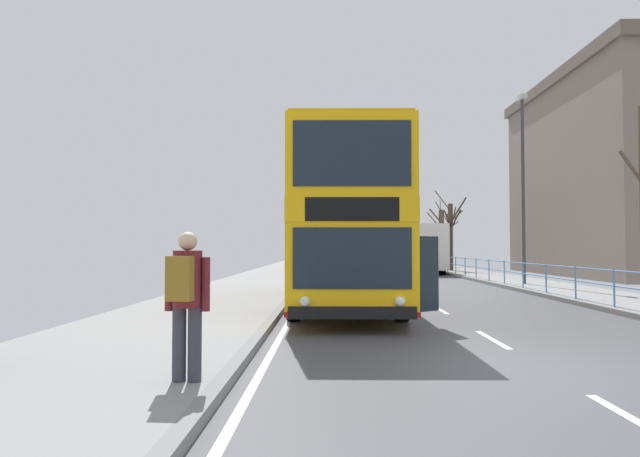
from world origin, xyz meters
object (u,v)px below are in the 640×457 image
double_decker_bus_main (343,226)px  bare_tree_far_02 (442,236)px  bare_tree_far_00 (451,233)px  background_building_00 (638,174)px  street_lamp_far_side (523,175)px  background_bus_far_lane (416,247)px  pedestrian_with_backpack (186,294)px

double_decker_bus_main → bare_tree_far_02: bearing=73.2°
double_decker_bus_main → bare_tree_far_00: size_ratio=1.98×
bare_tree_far_00 → background_building_00: (10.40, -4.06, 3.42)m
street_lamp_far_side → bare_tree_far_02: bearing=87.9°
background_bus_far_lane → bare_tree_far_00: 2.61m
pedestrian_with_backpack → street_lamp_far_side: (10.04, 17.29, 3.69)m
background_bus_far_lane → background_building_00: 14.10m
double_decker_bus_main → background_bus_far_lane: (5.43, 21.36, -0.62)m
double_decker_bus_main → background_building_00: size_ratio=0.64×
background_bus_far_lane → bare_tree_far_02: 8.41m
background_bus_far_lane → street_lamp_far_side: bearing=-79.2°
background_bus_far_lane → bare_tree_far_02: size_ratio=1.66×
bare_tree_far_02 → background_building_00: (9.47, -11.59, 3.49)m
double_decker_bus_main → pedestrian_with_backpack: 9.64m
street_lamp_far_side → background_building_00: background_building_00 is taller
street_lamp_far_side → bare_tree_far_02: street_lamp_far_side is taller
pedestrian_with_backpack → bare_tree_far_00: 32.42m
pedestrian_with_backpack → street_lamp_far_side: 20.34m
pedestrian_with_backpack → bare_tree_far_00: (9.91, 30.83, 1.53)m
pedestrian_with_backpack → street_lamp_far_side: size_ratio=0.21×
pedestrian_with_backpack → background_building_00: size_ratio=0.11×
double_decker_bus_main → background_building_00: bearing=43.7°
background_bus_far_lane → pedestrian_with_backpack: size_ratio=5.30×
pedestrian_with_backpack → bare_tree_far_00: bearing=72.2°
bare_tree_far_02 → background_building_00: bearing=-50.7°
pedestrian_with_backpack → bare_tree_far_02: bearing=74.2°
background_building_00 → pedestrian_with_backpack: bearing=-127.2°
background_building_00 → bare_tree_far_00: bearing=158.7°
pedestrian_with_backpack → double_decker_bus_main: bearing=77.5°
street_lamp_far_side → background_bus_far_lane: bearing=100.8°
street_lamp_far_side → bare_tree_far_00: 13.71m
street_lamp_far_side → bare_tree_far_00: bearing=90.6°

